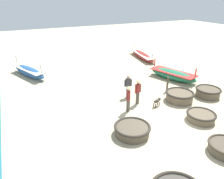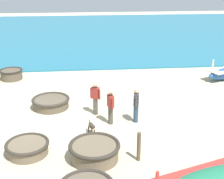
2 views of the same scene
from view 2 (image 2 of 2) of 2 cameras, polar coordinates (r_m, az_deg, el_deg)
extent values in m
plane|color=#C6B793|center=(14.61, -13.25, -5.62)|extent=(80.00, 80.00, 0.00)
cube|color=teal|center=(35.09, -2.37, 10.41)|extent=(28.00, 52.00, 0.10)
cylinder|color=brown|center=(15.78, -11.10, -2.51)|extent=(1.73, 1.73, 0.45)
torus|color=#332D26|center=(15.70, -11.16, -1.76)|extent=(1.87, 1.87, 0.14)
cylinder|color=brown|center=(12.17, -15.18, -10.39)|extent=(1.51, 1.51, 0.41)
torus|color=#332D26|center=(12.07, -15.27, -9.55)|extent=(1.63, 1.63, 0.12)
cylinder|color=brown|center=(11.43, -3.22, -11.38)|extent=(1.73, 1.73, 0.57)
torus|color=#332D26|center=(11.28, -3.25, -10.16)|extent=(1.87, 1.87, 0.14)
cylinder|color=brown|center=(20.55, -17.92, 2.57)|extent=(1.32, 1.32, 0.58)
torus|color=#28231E|center=(20.47, -18.00, 3.34)|extent=(1.42, 1.42, 0.11)
cylinder|color=silver|center=(19.71, 17.93, 4.21)|extent=(0.10, 0.10, 0.70)
cube|color=red|center=(10.07, 17.73, -15.14)|extent=(2.44, 4.04, 0.06)
cylinder|color=#4C473D|center=(14.73, -3.03, -3.08)|extent=(0.22, 0.22, 0.82)
cube|color=maroon|center=(14.47, -3.08, -0.62)|extent=(0.36, 0.40, 0.54)
sphere|color=#DBB28E|center=(14.33, -3.11, 0.80)|extent=(0.20, 0.20, 0.20)
cylinder|color=maroon|center=(14.39, -2.31, -0.94)|extent=(0.09, 0.09, 0.48)
cylinder|color=maroon|center=(14.58, -3.84, -0.66)|extent=(0.09, 0.09, 0.48)
cone|color=#D1BC84|center=(14.29, -3.12, 1.29)|extent=(0.36, 0.36, 0.14)
cylinder|color=#2D425B|center=(14.02, 4.38, -4.40)|extent=(0.22, 0.22, 0.82)
cube|color=#3D3D42|center=(13.75, 4.46, -1.83)|extent=(0.38, 0.30, 0.54)
sphere|color=tan|center=(13.61, 4.50, -0.35)|extent=(0.20, 0.20, 0.20)
cylinder|color=#3D3D42|center=(13.56, 4.38, -2.38)|extent=(0.09, 0.09, 0.48)
cylinder|color=#3D3D42|center=(13.97, 4.52, -1.68)|extent=(0.09, 0.09, 0.48)
cylinder|color=#4C473D|center=(13.82, -0.26, -4.72)|extent=(0.22, 0.22, 0.82)
cube|color=maroon|center=(13.54, -0.27, -2.12)|extent=(0.39, 0.30, 0.54)
sphere|color=#A37556|center=(13.40, -0.27, -0.63)|extent=(0.20, 0.20, 0.20)
cylinder|color=maroon|center=(13.75, -0.59, -1.98)|extent=(0.09, 0.09, 0.48)
cylinder|color=maroon|center=(13.37, 0.06, -2.67)|extent=(0.09, 0.09, 0.48)
cone|color=#D1BC84|center=(13.35, -0.27, -0.11)|extent=(0.36, 0.36, 0.14)
ellipsoid|color=#3D3328|center=(13.00, -3.80, -6.60)|extent=(0.55, 0.33, 0.22)
sphere|color=#3D3328|center=(12.76, -3.49, -6.82)|extent=(0.18, 0.18, 0.18)
cylinder|color=#3D3328|center=(13.19, -4.12, -5.90)|extent=(0.21, 0.09, 0.16)
cylinder|color=#3D3328|center=(12.98, -3.24, -7.88)|extent=(0.06, 0.06, 0.28)
cylinder|color=#3D3328|center=(12.95, -3.84, -7.98)|extent=(0.06, 0.06, 0.28)
cylinder|color=#3D3328|center=(13.29, -3.71, -7.17)|extent=(0.06, 0.06, 0.28)
cylinder|color=#3D3328|center=(13.26, -4.29, -7.27)|extent=(0.06, 0.06, 0.28)
cylinder|color=brown|center=(11.25, 4.92, -10.37)|extent=(0.14, 0.14, 1.12)
camera|label=1|loc=(21.59, -33.68, 18.04)|focal=35.00mm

